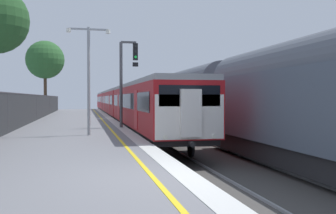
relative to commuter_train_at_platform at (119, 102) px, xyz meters
name	(u,v)px	position (x,y,z in m)	size (l,w,h in m)	color
ground	(276,196)	(0.55, -34.84, -1.88)	(17.40, 110.00, 1.21)	slate
commuter_train_at_platform	(119,102)	(0.00, 0.00, 0.00)	(2.83, 59.05, 3.81)	maroon
freight_train_adjacent_track	(227,99)	(4.00, -22.83, 0.41)	(2.60, 29.46, 4.88)	#232326
signal_gantry	(126,74)	(-1.48, -20.51, 1.91)	(1.10, 0.24, 5.09)	#47474C
platform_lamp_mid	(89,71)	(-3.67, -24.89, 1.74)	(2.00, 0.20, 5.04)	#93999E
background_tree_centre	(44,61)	(-8.30, 3.41, 4.79)	(4.39, 4.39, 8.39)	#473323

